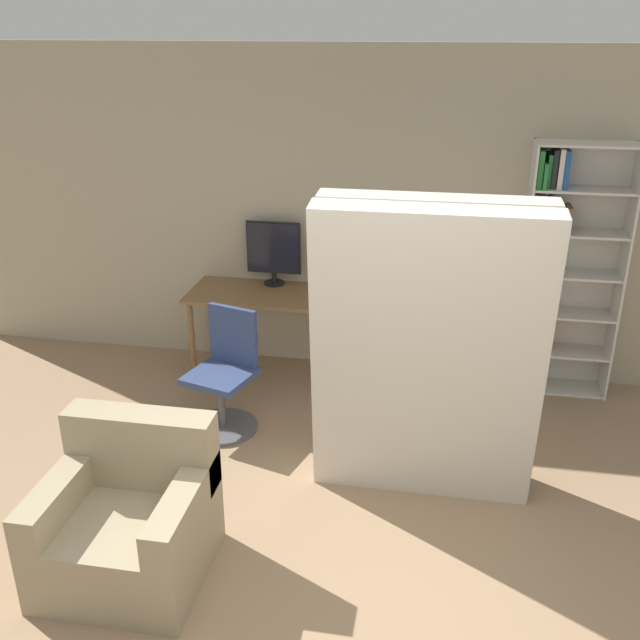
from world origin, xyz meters
The scene contains 8 objects.
wall_back centered at (0.00, 3.41, 1.35)m, with size 8.00×0.06×2.70m.
desk centered at (-1.11, 3.07, 0.65)m, with size 1.23×0.64×0.75m.
monitor centered at (-1.06, 3.28, 1.05)m, with size 0.47×0.18×0.55m.
office_chair centered at (-1.18, 2.16, 0.37)m, with size 0.55×0.55×0.92m.
bookshelf centered at (1.26, 3.25, 1.03)m, with size 0.76×0.33×2.02m.
mattress_near centered at (0.30, 1.55, 0.97)m, with size 1.38×0.39×1.93m.
mattress_far centered at (0.30, 1.75, 0.97)m, with size 1.38×0.27×1.93m.
armchair centered at (-1.24, 0.61, 0.32)m, with size 0.85×0.80×0.85m.
Camera 1 is at (0.34, -2.34, 2.85)m, focal length 40.00 mm.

